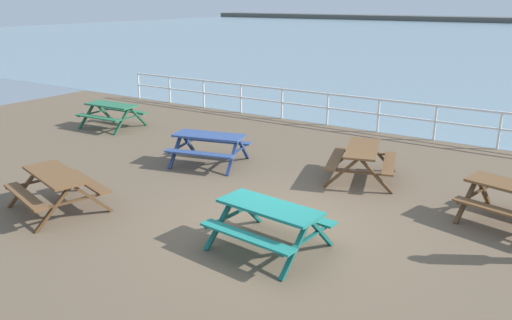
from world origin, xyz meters
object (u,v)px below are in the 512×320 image
Objects in this scene: picnic_table_mid_centre at (270,216)px; picnic_table_near_left at (209,142)px; picnic_table_far_right at (362,155)px; picnic_table_far_left at (112,110)px; picnic_table_corner at (56,182)px.

picnic_table_near_left is at bearing 145.33° from picnic_table_mid_centre.
picnic_table_far_left is at bearing 71.51° from picnic_table_far_right.
picnic_table_corner is at bearing 122.36° from picnic_table_far_right.
picnic_table_near_left is 3.86m from picnic_table_far_right.
picnic_table_near_left is 1.10× the size of picnic_table_mid_centre.
picnic_table_far_right is (3.72, 1.03, 0.00)m from picnic_table_near_left.
picnic_table_mid_centre is at bearing 27.14° from picnic_table_corner.
picnic_table_far_left is at bearing 158.49° from picnic_table_mid_centre.
picnic_table_far_right is at bearing 95.34° from picnic_table_mid_centre.
picnic_table_mid_centre is at bearing -54.06° from picnic_table_near_left.
picnic_table_corner is at bearing -114.03° from picnic_table_near_left.
picnic_table_far_right is at bearing -5.21° from picnic_table_far_left.
picnic_table_near_left is 4.86m from picnic_table_mid_centre.
picnic_table_far_left is 8.83m from picnic_table_far_right.
picnic_table_corner is at bearing -53.79° from picnic_table_far_left.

